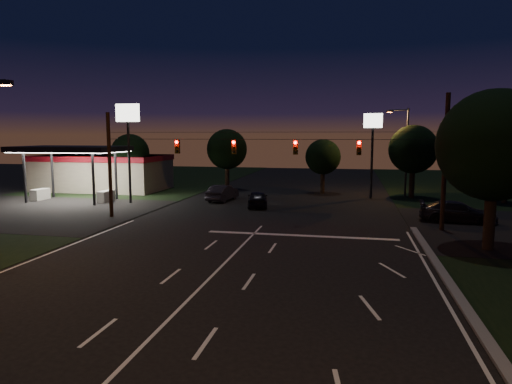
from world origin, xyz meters
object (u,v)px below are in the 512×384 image
(car_oncoming_b, at_px, (223,193))
(car_oncoming_a, at_px, (258,199))
(car_cross, at_px, (458,212))
(tree_right_near, at_px, (494,147))
(utility_pole_right, at_px, (441,230))

(car_oncoming_b, bearing_deg, car_oncoming_a, 149.81)
(car_cross, bearing_deg, car_oncoming_b, 75.44)
(car_oncoming_b, bearing_deg, car_cross, 166.55)
(car_oncoming_a, bearing_deg, tree_right_near, 131.07)
(car_oncoming_a, relative_size, car_oncoming_b, 0.91)
(utility_pole_right, bearing_deg, car_oncoming_a, 152.61)
(utility_pole_right, xyz_separation_m, tree_right_near, (1.53, -4.83, 5.68))
(tree_right_near, relative_size, car_oncoming_b, 1.89)
(tree_right_near, xyz_separation_m, car_cross, (0.11, 7.97, -4.91))
(utility_pole_right, distance_m, car_oncoming_a, 15.77)
(car_oncoming_a, height_order, car_cross, car_cross)
(car_oncoming_b, bearing_deg, utility_pole_right, 156.83)
(car_cross, bearing_deg, utility_pole_right, 157.86)
(car_oncoming_a, xyz_separation_m, car_oncoming_b, (-4.07, 3.03, 0.04))
(utility_pole_right, bearing_deg, car_oncoming_b, 150.35)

